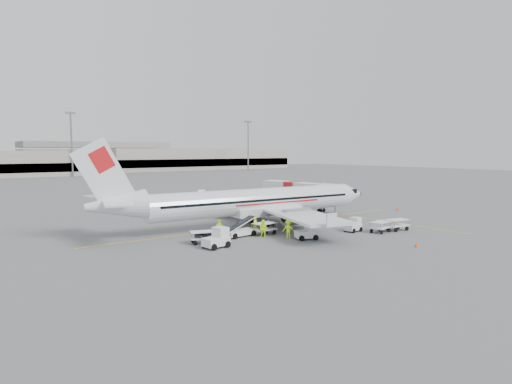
{
  "coord_description": "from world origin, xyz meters",
  "views": [
    {
      "loc": [
        -31.0,
        -40.61,
        8.86
      ],
      "look_at": [
        0.0,
        2.0,
        3.8
      ],
      "focal_mm": 30.0,
      "sensor_mm": 36.0,
      "label": 1
    }
  ],
  "objects_px": {
    "aircraft": "(258,184)",
    "tug_mid": "(306,231)",
    "tug_fore": "(353,225)",
    "jet_bridge": "(293,195)",
    "tug_aft": "(216,238)",
    "belt_loader": "(240,225)"
  },
  "relations": [
    {
      "from": "aircraft",
      "to": "tug_mid",
      "type": "distance_m",
      "value": 10.29
    },
    {
      "from": "tug_fore",
      "to": "tug_mid",
      "type": "xyz_separation_m",
      "value": [
        -7.05,
        -0.1,
        0.08
      ]
    },
    {
      "from": "jet_bridge",
      "to": "tug_aft",
      "type": "bearing_deg",
      "value": -149.86
    },
    {
      "from": "belt_loader",
      "to": "jet_bridge",
      "type": "bearing_deg",
      "value": 29.3
    },
    {
      "from": "tug_mid",
      "to": "tug_aft",
      "type": "bearing_deg",
      "value": -171.22
    },
    {
      "from": "tug_mid",
      "to": "tug_aft",
      "type": "distance_m",
      "value": 9.52
    },
    {
      "from": "jet_bridge",
      "to": "belt_loader",
      "type": "relative_size",
      "value": 3.43
    },
    {
      "from": "tug_fore",
      "to": "tug_aft",
      "type": "relative_size",
      "value": 0.82
    },
    {
      "from": "jet_bridge",
      "to": "tug_fore",
      "type": "distance_m",
      "value": 19.77
    },
    {
      "from": "jet_bridge",
      "to": "tug_fore",
      "type": "height_order",
      "value": "jet_bridge"
    },
    {
      "from": "aircraft",
      "to": "tug_fore",
      "type": "xyz_separation_m",
      "value": [
        6.16,
        -9.28,
        -4.22
      ]
    },
    {
      "from": "tug_fore",
      "to": "tug_mid",
      "type": "bearing_deg",
      "value": 173.38
    },
    {
      "from": "jet_bridge",
      "to": "tug_aft",
      "type": "relative_size",
      "value": 6.55
    },
    {
      "from": "jet_bridge",
      "to": "tug_mid",
      "type": "distance_m",
      "value": 23.36
    },
    {
      "from": "tug_fore",
      "to": "tug_mid",
      "type": "height_order",
      "value": "tug_mid"
    },
    {
      "from": "tug_fore",
      "to": "tug_aft",
      "type": "distance_m",
      "value": 16.47
    },
    {
      "from": "belt_loader",
      "to": "tug_mid",
      "type": "xyz_separation_m",
      "value": [
        4.59,
        -5.15,
        -0.4
      ]
    },
    {
      "from": "aircraft",
      "to": "belt_loader",
      "type": "height_order",
      "value": "aircraft"
    },
    {
      "from": "jet_bridge",
      "to": "tug_mid",
      "type": "bearing_deg",
      "value": -132.33
    },
    {
      "from": "belt_loader",
      "to": "tug_fore",
      "type": "height_order",
      "value": "belt_loader"
    },
    {
      "from": "aircraft",
      "to": "belt_loader",
      "type": "bearing_deg",
      "value": -138.46
    },
    {
      "from": "jet_bridge",
      "to": "tug_mid",
      "type": "xyz_separation_m",
      "value": [
        -14.24,
        -18.47,
        -1.23
      ]
    }
  ]
}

